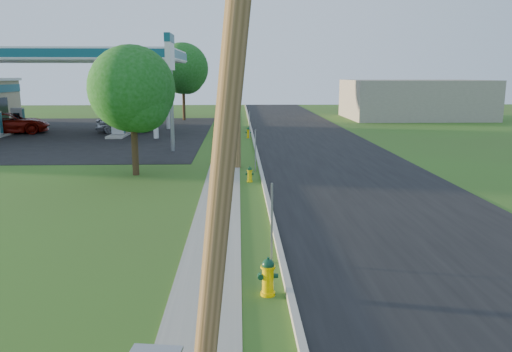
{
  "coord_description": "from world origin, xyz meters",
  "views": [
    {
      "loc": [
        -0.54,
        -7.38,
        4.53
      ],
      "look_at": [
        0.0,
        8.0,
        1.4
      ],
      "focal_mm": 35.0,
      "sensor_mm": 36.0,
      "label": 1
    }
  ],
  "objects_px": {
    "tree_verge": "(134,92)",
    "hydrant_mid": "(250,174)",
    "utility_pole_mid": "(237,66)",
    "fuel_pump_ne": "(118,127)",
    "utility_pole_far": "(237,71)",
    "fuel_pump_se": "(130,122)",
    "utility_pole_near": "(233,52)",
    "fuel_pump_sw": "(19,122)",
    "price_pylon": "(170,59)",
    "tree_lot": "(184,70)",
    "car_silver": "(124,123)",
    "hydrant_near": "(268,277)",
    "car_red": "(9,123)",
    "hydrant_far": "(248,133)"
  },
  "relations": [
    {
      "from": "utility_pole_far",
      "to": "hydrant_far",
      "type": "distance_m",
      "value": 7.61
    },
    {
      "from": "hydrant_near",
      "to": "car_red",
      "type": "distance_m",
      "value": 35.0
    },
    {
      "from": "fuel_pump_se",
      "to": "hydrant_far",
      "type": "bearing_deg",
      "value": -28.04
    },
    {
      "from": "tree_verge",
      "to": "tree_lot",
      "type": "xyz_separation_m",
      "value": [
        -0.78,
        28.35,
        1.19
      ]
    },
    {
      "from": "tree_verge",
      "to": "hydrant_mid",
      "type": "bearing_deg",
      "value": -17.89
    },
    {
      "from": "fuel_pump_ne",
      "to": "hydrant_mid",
      "type": "relative_size",
      "value": 4.67
    },
    {
      "from": "fuel_pump_ne",
      "to": "car_red",
      "type": "bearing_deg",
      "value": 166.95
    },
    {
      "from": "utility_pole_mid",
      "to": "hydrant_near",
      "type": "height_order",
      "value": "utility_pole_mid"
    },
    {
      "from": "utility_pole_near",
      "to": "utility_pole_far",
      "type": "xyz_separation_m",
      "value": [
        -0.0,
        36.0,
        0.0
      ]
    },
    {
      "from": "tree_verge",
      "to": "utility_pole_far",
      "type": "bearing_deg",
      "value": 76.93
    },
    {
      "from": "utility_pole_mid",
      "to": "tree_verge",
      "type": "relative_size",
      "value": 1.67
    },
    {
      "from": "hydrant_far",
      "to": "car_red",
      "type": "xyz_separation_m",
      "value": [
        -18.6,
        3.22,
        0.44
      ]
    },
    {
      "from": "tree_lot",
      "to": "fuel_pump_sw",
      "type": "bearing_deg",
      "value": -142.53
    },
    {
      "from": "tree_verge",
      "to": "car_red",
      "type": "height_order",
      "value": "tree_verge"
    },
    {
      "from": "utility_pole_mid",
      "to": "fuel_pump_se",
      "type": "xyz_separation_m",
      "value": [
        -8.9,
        17.0,
        -4.23
      ]
    },
    {
      "from": "utility_pole_far",
      "to": "fuel_pump_ne",
      "type": "xyz_separation_m",
      "value": [
        -8.9,
        -5.0,
        -4.08
      ]
    },
    {
      "from": "utility_pole_far",
      "to": "hydrant_near",
      "type": "height_order",
      "value": "utility_pole_far"
    },
    {
      "from": "tree_verge",
      "to": "hydrant_mid",
      "type": "height_order",
      "value": "tree_verge"
    },
    {
      "from": "fuel_pump_se",
      "to": "tree_lot",
      "type": "bearing_deg",
      "value": 69.8
    },
    {
      "from": "price_pylon",
      "to": "car_silver",
      "type": "relative_size",
      "value": 1.59
    },
    {
      "from": "price_pylon",
      "to": "tree_lot",
      "type": "relative_size",
      "value": 0.89
    },
    {
      "from": "tree_lot",
      "to": "utility_pole_near",
      "type": "bearing_deg",
      "value": -83.14
    },
    {
      "from": "car_red",
      "to": "tree_lot",
      "type": "bearing_deg",
      "value": -64.91
    },
    {
      "from": "tree_lot",
      "to": "car_red",
      "type": "bearing_deg",
      "value": -137.19
    },
    {
      "from": "utility_pole_mid",
      "to": "price_pylon",
      "type": "xyz_separation_m",
      "value": [
        -3.9,
        5.5,
        0.48
      ]
    },
    {
      "from": "fuel_pump_sw",
      "to": "tree_lot",
      "type": "distance_m",
      "value": 16.35
    },
    {
      "from": "utility_pole_mid",
      "to": "tree_verge",
      "type": "height_order",
      "value": "utility_pole_mid"
    },
    {
      "from": "tree_verge",
      "to": "fuel_pump_sw",
      "type": "bearing_deg",
      "value": 125.4
    },
    {
      "from": "utility_pole_near",
      "to": "hydrant_far",
      "type": "xyz_separation_m",
      "value": [
        0.77,
        29.85,
        -4.41
      ]
    },
    {
      "from": "utility_pole_far",
      "to": "fuel_pump_sw",
      "type": "bearing_deg",
      "value": -176.8
    },
    {
      "from": "utility_pole_near",
      "to": "utility_pole_mid",
      "type": "xyz_separation_m",
      "value": [
        -0.0,
        18.0,
        0.15
      ]
    },
    {
      "from": "hydrant_near",
      "to": "hydrant_far",
      "type": "relative_size",
      "value": 1.05
    },
    {
      "from": "fuel_pump_se",
      "to": "car_silver",
      "type": "height_order",
      "value": "fuel_pump_se"
    },
    {
      "from": "hydrant_far",
      "to": "hydrant_mid",
      "type": "bearing_deg",
      "value": -90.94
    },
    {
      "from": "utility_pole_mid",
      "to": "car_silver",
      "type": "height_order",
      "value": "utility_pole_mid"
    },
    {
      "from": "utility_pole_mid",
      "to": "price_pylon",
      "type": "height_order",
      "value": "utility_pole_mid"
    },
    {
      "from": "hydrant_near",
      "to": "car_red",
      "type": "relative_size",
      "value": 0.14
    },
    {
      "from": "fuel_pump_ne",
      "to": "fuel_pump_se",
      "type": "bearing_deg",
      "value": 90.0
    },
    {
      "from": "price_pylon",
      "to": "utility_pole_far",
      "type": "bearing_deg",
      "value": 72.67
    },
    {
      "from": "utility_pole_near",
      "to": "hydrant_mid",
      "type": "relative_size",
      "value": 13.84
    },
    {
      "from": "utility_pole_near",
      "to": "fuel_pump_se",
      "type": "height_order",
      "value": "utility_pole_near"
    },
    {
      "from": "utility_pole_far",
      "to": "utility_pole_mid",
      "type": "bearing_deg",
      "value": -90.0
    },
    {
      "from": "tree_lot",
      "to": "price_pylon",
      "type": "bearing_deg",
      "value": -86.03
    },
    {
      "from": "utility_pole_near",
      "to": "hydrant_mid",
      "type": "xyz_separation_m",
      "value": [
        0.52,
        14.61,
        -4.47
      ]
    },
    {
      "from": "utility_pole_near",
      "to": "fuel_pump_sw",
      "type": "relative_size",
      "value": 2.96
    },
    {
      "from": "utility_pole_near",
      "to": "price_pylon",
      "type": "relative_size",
      "value": 1.38
    },
    {
      "from": "hydrant_mid",
      "to": "car_silver",
      "type": "bearing_deg",
      "value": 116.62
    },
    {
      "from": "tree_verge",
      "to": "hydrant_mid",
      "type": "distance_m",
      "value": 6.37
    },
    {
      "from": "fuel_pump_sw",
      "to": "hydrant_far",
      "type": "distance_m",
      "value": 19.37
    },
    {
      "from": "utility_pole_far",
      "to": "fuel_pump_se",
      "type": "bearing_deg",
      "value": -173.59
    }
  ]
}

